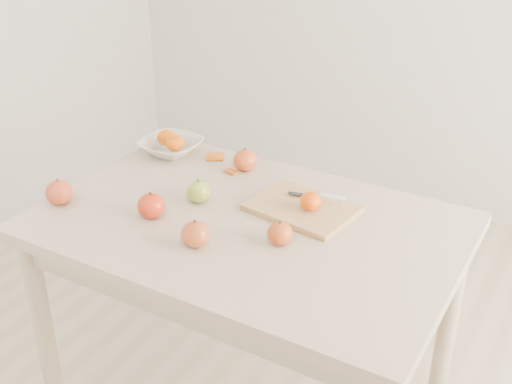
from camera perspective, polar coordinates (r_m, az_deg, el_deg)
The scene contains 15 objects.
table at distance 1.90m, azimuth -0.76°, elevation -5.14°, with size 1.20×0.80×0.75m.
cutting_board at distance 1.89m, azimuth 4.13°, elevation -1.44°, with size 0.30×0.22×0.02m, color tan.
board_tangerine at distance 1.86m, azimuth 4.86°, elevation -0.81°, with size 0.06×0.06×0.05m, color #E34108.
fruit_bowl at distance 2.28m, azimuth -7.57°, elevation 4.01°, with size 0.21×0.21×0.05m, color white.
bowl_tangerine_near at distance 2.29m, azimuth -7.96°, elevation 4.83°, with size 0.07×0.07×0.06m, color #DD6007.
bowl_tangerine_far at distance 2.24m, azimuth -7.22°, elevation 4.36°, with size 0.07×0.07×0.06m, color #E85C08.
orange_peel_a at distance 2.23m, azimuth -3.68°, elevation 3.02°, with size 0.06×0.04×0.00m, color #C8620E.
orange_peel_b at distance 2.13m, azimuth -2.18°, elevation 1.80°, with size 0.04×0.04×0.00m, color #CF590E.
paring_knife at distance 1.93m, azimuth 6.33°, elevation -0.48°, with size 0.17×0.06×0.01m.
apple_green at distance 1.94m, azimuth -5.13°, elevation 0.04°, with size 0.07×0.07×0.07m, color #5F9117.
apple_red_b at distance 1.87m, azimuth -9.30°, elevation -1.22°, with size 0.08×0.08×0.07m, color #9D0B0F.
apple_red_d at distance 2.01m, azimuth -17.08°, elevation -0.02°, with size 0.08×0.08×0.07m, color maroon.
apple_red_e at distance 1.72m, azimuth 2.14°, elevation -3.72°, with size 0.07×0.07×0.06m, color #991803.
apple_red_a at distance 2.13m, azimuth -0.98°, elevation 2.85°, with size 0.08×0.08×0.07m, color #A11D0D.
apple_red_c at distance 1.72m, azimuth -5.42°, elevation -3.75°, with size 0.08×0.08×0.07m, color maroon.
Camera 1 is at (0.83, -1.37, 1.67)m, focal length 45.00 mm.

